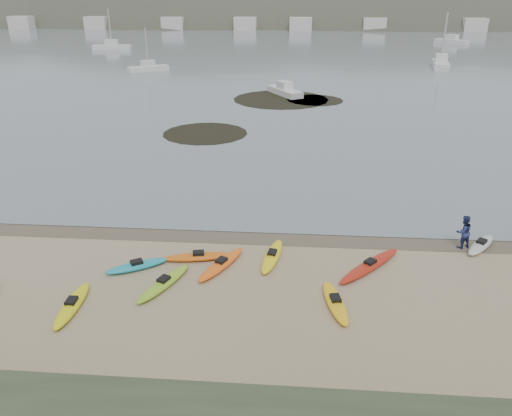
{
  "coord_description": "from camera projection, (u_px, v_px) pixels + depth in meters",
  "views": [
    {
      "loc": [
        1.9,
        -24.39,
        12.27
      ],
      "look_at": [
        0.0,
        0.0,
        1.5
      ],
      "focal_mm": 35.0,
      "sensor_mm": 36.0,
      "label": 1
    }
  ],
  "objects": [
    {
      "name": "far_town",
      "position": [
        310.0,
        24.0,
        158.4
      ],
      "size": [
        199.0,
        5.0,
        4.0
      ],
      "color": "beige",
      "rests_on": "ground"
    },
    {
      "name": "wet_sand",
      "position": [
        256.0,
        235.0,
        27.06
      ],
      "size": [
        60.0,
        60.0,
        0.0
      ],
      "primitive_type": "plane",
      "color": "brown",
      "rests_on": "ground"
    },
    {
      "name": "kelp_mats",
      "position": [
        272.0,
        107.0,
        56.48
      ],
      "size": [
        17.84,
        25.68,
        0.04
      ],
      "color": "black",
      "rests_on": "water"
    },
    {
      "name": "person_east",
      "position": [
        463.0,
        232.0,
        25.48
      ],
      "size": [
        1.05,
        0.94,
        1.78
      ],
      "primitive_type": "imported",
      "rotation": [
        0.0,
        0.0,
        3.51
      ],
      "color": "navy",
      "rests_on": "ground"
    },
    {
      "name": "ground",
      "position": [
        256.0,
        233.0,
        27.33
      ],
      "size": [
        600.0,
        600.0,
        0.0
      ],
      "primitive_type": "plane",
      "color": "tan",
      "rests_on": "ground"
    },
    {
      "name": "far_hills",
      "position": [
        386.0,
        63.0,
        207.93
      ],
      "size": [
        550.0,
        135.0,
        80.0
      ],
      "color": "#384235",
      "rests_on": "ground"
    },
    {
      "name": "kayaks",
      "position": [
        255.0,
        270.0,
        23.38
      ],
      "size": [
        20.39,
        9.91,
        0.34
      ],
      "color": "orange",
      "rests_on": "ground"
    },
    {
      "name": "water",
      "position": [
        295.0,
        11.0,
        301.06
      ],
      "size": [
        1200.0,
        1200.0,
        0.0
      ],
      "primitive_type": "plane",
      "color": "slate",
      "rests_on": "ground"
    },
    {
      "name": "moored_boats",
      "position": [
        312.0,
        55.0,
        96.35
      ],
      "size": [
        85.88,
        74.35,
        1.2
      ],
      "color": "silver",
      "rests_on": "ground"
    }
  ]
}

